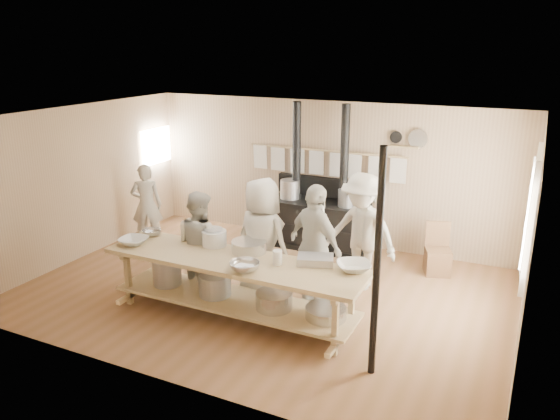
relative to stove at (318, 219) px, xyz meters
The scene contains 24 objects.
ground 2.18m from the stove, 89.82° to the right, with size 7.00×7.00×0.00m, color brown.
room_shell 2.39m from the stove, 89.82° to the right, with size 7.00×7.00×7.00m.
window_right 3.92m from the stove, 23.58° to the right, with size 0.09×1.50×1.65m.
left_opening 3.61m from the stove, behind, with size 0.00×0.90×0.90m.
stove is the anchor object (origin of this frame).
towel_rail 1.07m from the stove, 88.68° to the left, with size 3.00×0.04×0.47m.
back_wall_shelf 2.11m from the stove, 12.13° to the left, with size 0.63×0.14×0.32m.
prep_table 3.02m from the stove, 90.04° to the right, with size 3.60×0.90×0.85m.
support_post 4.11m from the stove, 59.33° to the right, with size 0.08×0.08×2.60m, color black.
cook_far_left 3.12m from the stove, 155.95° to the right, with size 0.55×0.36×1.52m, color #BCB8A7.
cook_left 2.72m from the stove, 107.19° to the right, with size 0.76×0.60×1.57m, color #BCB8A7.
cook_center 2.41m from the stove, 87.46° to the right, with size 0.89×0.58×1.81m, color #BCB8A7.
cook_right 2.35m from the stove, 69.09° to the right, with size 1.03×0.43×1.76m, color #BCB8A7.
cook_by_window 1.86m from the stove, 47.63° to the right, with size 1.15×0.66×1.78m, color #BCB8A7.
chair 2.25m from the stove, ahead, with size 0.50×0.50×0.83m.
bowl_white_a 3.52m from the stove, 116.14° to the right, with size 0.39×0.39×0.09m, color white.
bowl_steel_a 3.17m from the stove, 119.38° to the right, with size 0.28×0.28×0.09m, color silver.
bowl_white_b 3.13m from the stove, 59.92° to the right, with size 0.43×0.43×0.10m, color white.
bowl_steel_b 3.33m from the stove, 84.16° to the right, with size 0.38×0.38×0.12m, color silver.
roasting_pan 2.91m from the stove, 68.84° to the right, with size 0.46×0.31×0.10m, color #B2B2B7.
mixing_bowl_large 2.72m from the stove, 88.56° to the right, with size 0.48×0.48×0.15m, color silver.
bucket_galv 2.77m from the stove, 100.59° to the right, with size 0.27×0.27×0.25m, color gray.
deep_bowl_enamel 2.77m from the stove, 100.30° to the right, with size 0.34×0.34×0.22m, color white.
pitcher 3.02m from the stove, 78.16° to the right, with size 0.12×0.12×0.19m, color white.
Camera 1 is at (3.45, -6.64, 3.58)m, focal length 35.00 mm.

